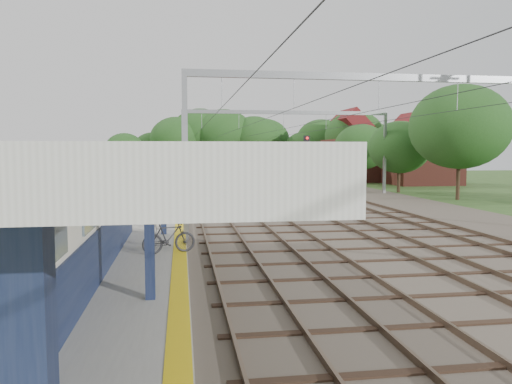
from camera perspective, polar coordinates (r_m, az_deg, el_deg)
ballast_bed at (r=36.81m, az=5.93°, el=-1.00°), size 18.00×90.00×0.10m
platform at (r=19.93m, az=-15.19°, el=-5.73°), size 5.00×52.00×0.35m
yellow_stripe at (r=19.76m, az=-8.69°, el=-5.18°), size 0.45×52.00×0.01m
station_building at (r=13.12m, az=-24.94°, el=-3.17°), size 3.41×18.00×3.40m
canopy at (r=11.75m, az=-21.40°, el=3.90°), size 6.40×20.00×3.44m
rail_tracks at (r=36.26m, az=2.11°, el=-0.87°), size 11.80×88.00×0.15m
catenary_system at (r=31.96m, az=7.07°, el=7.91°), size 17.22×88.00×7.00m
tree_band at (r=63.24m, az=-0.34°, el=5.86°), size 31.72×30.88×8.82m
house_near at (r=57.74m, az=18.46°, el=3.80°), size 7.00×6.12×7.89m
house_far at (r=61.24m, az=11.73°, el=4.22°), size 8.00×6.12×8.66m
person at (r=20.66m, az=-11.64°, el=-2.54°), size 0.60×0.41×1.61m
bicycle at (r=16.79m, az=-9.93°, el=-5.14°), size 1.84×0.94×1.07m
train at (r=62.38m, az=-4.24°, el=3.26°), size 2.84×35.36×3.74m
signal_post at (r=26.35m, az=5.80°, el=2.88°), size 0.36×0.32×4.52m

